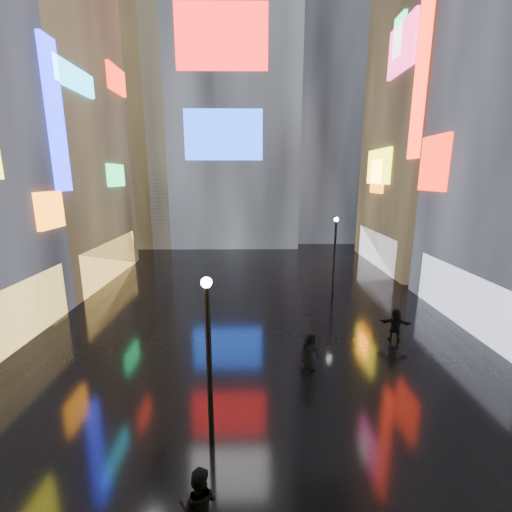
{
  "coord_description": "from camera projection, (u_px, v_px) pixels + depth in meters",
  "views": [
    {
      "loc": [
        -0.16,
        -0.02,
        7.78
      ],
      "look_at": [
        0.0,
        12.0,
        5.0
      ],
      "focal_mm": 24.0,
      "sensor_mm": 36.0,
      "label": 1
    }
  ],
  "objects": [
    {
      "name": "ground",
      "position": [
        254.0,
        305.0,
        21.26
      ],
      "size": [
        140.0,
        140.0,
        0.0
      ],
      "primitive_type": "plane",
      "color": "black",
      "rests_on": "ground"
    },
    {
      "name": "building_left_far",
      "position": [
        30.0,
        131.0,
        24.42
      ],
      "size": [
        10.28,
        12.0,
        22.0
      ],
      "color": "black",
      "rests_on": "ground"
    },
    {
      "name": "building_right_far",
      "position": [
        447.0,
        100.0,
        28.06
      ],
      "size": [
        10.28,
        12.0,
        28.0
      ],
      "color": "black",
      "rests_on": "ground"
    },
    {
      "name": "tower_main",
      "position": [
        227.0,
        61.0,
        39.84
      ],
      "size": [
        16.0,
        14.2,
        42.0
      ],
      "color": "black",
      "rests_on": "ground"
    },
    {
      "name": "tower_flank_right",
      "position": [
        324.0,
        102.0,
        42.88
      ],
      "size": [
        12.0,
        12.0,
        34.0
      ],
      "primitive_type": "cube",
      "color": "black",
      "rests_on": "ground"
    },
    {
      "name": "tower_flank_left",
      "position": [
        132.0,
        131.0,
        39.58
      ],
      "size": [
        10.0,
        10.0,
        26.0
      ],
      "primitive_type": "cube",
      "color": "black",
      "rests_on": "ground"
    },
    {
      "name": "lamp_near",
      "position": [
        209.0,
        355.0,
        9.54
      ],
      "size": [
        0.3,
        0.3,
        5.2
      ],
      "color": "black",
      "rests_on": "ground"
    },
    {
      "name": "lamp_far",
      "position": [
        335.0,
        251.0,
        23.0
      ],
      "size": [
        0.3,
        0.3,
        5.2
      ],
      "color": "black",
      "rests_on": "ground"
    },
    {
      "name": "pedestrian_1",
      "position": [
        199.0,
        506.0,
        7.31
      ],
      "size": [
        0.94,
        0.76,
        1.84
      ],
      "primitive_type": "imported",
      "rotation": [
        0.0,
        0.0,
        3.07
      ],
      "color": "black",
      "rests_on": "ground"
    },
    {
      "name": "pedestrian_4",
      "position": [
        309.0,
        351.0,
        13.95
      ],
      "size": [
        0.98,
        0.84,
        1.71
      ],
      "primitive_type": "imported",
      "rotation": [
        0.0,
        0.0,
        0.44
      ],
      "color": "black",
      "rests_on": "ground"
    },
    {
      "name": "pedestrian_5",
      "position": [
        395.0,
        325.0,
        16.54
      ],
      "size": [
        1.57,
        0.85,
        1.61
      ],
      "primitive_type": "imported",
      "rotation": [
        0.0,
        0.0,
        2.88
      ],
      "color": "black",
      "rests_on": "ground"
    },
    {
      "name": "umbrella_2",
      "position": [
        310.0,
        322.0,
        13.67
      ],
      "size": [
        1.22,
        1.21,
        0.83
      ],
      "primitive_type": "imported",
      "rotation": [
        0.0,
        0.0,
        2.02
      ],
      "color": "black",
      "rests_on": "pedestrian_4"
    }
  ]
}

